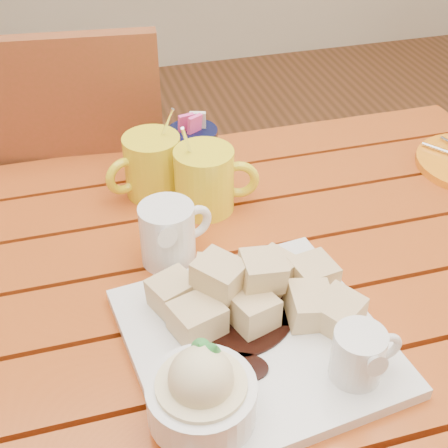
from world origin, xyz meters
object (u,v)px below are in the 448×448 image
object	(u,v)px
coffee_mug_left	(151,165)
coffee_mug_right	(206,179)
dessert_plate	(248,340)
table	(203,341)
chair_far	(59,211)

from	to	relation	value
coffee_mug_left	coffee_mug_right	distance (m)	0.10
dessert_plate	coffee_mug_left	bearing A→B (deg)	96.30
table	coffee_mug_right	xyz separation A→B (m)	(0.05, 0.18, 0.16)
dessert_plate	coffee_mug_right	distance (m)	0.32
coffee_mug_right	table	bearing A→B (deg)	-92.56
coffee_mug_right	dessert_plate	bearing A→B (deg)	-81.44
coffee_mug_left	coffee_mug_right	size ratio (longest dim) A/B	0.99
table	coffee_mug_left	world-z (taller)	coffee_mug_left
table	coffee_mug_left	distance (m)	0.29
chair_far	table	bearing A→B (deg)	115.81
table	coffee_mug_right	distance (m)	0.24
table	chair_far	distance (m)	0.57
dessert_plate	coffee_mug_right	bearing A→B (deg)	84.19
dessert_plate	chair_far	size ratio (longest dim) A/B	0.34
coffee_mug_left	dessert_plate	bearing A→B (deg)	-104.46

